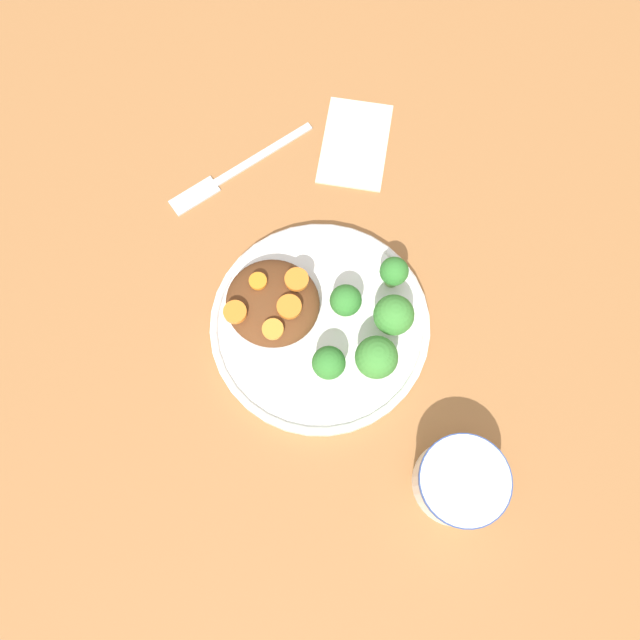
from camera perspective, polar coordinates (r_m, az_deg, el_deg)
ground_plane at (r=0.72m, az=0.00°, el=-0.72°), size 4.00×4.00×0.00m
plate at (r=0.71m, az=0.00°, el=-0.48°), size 0.25×0.25×0.02m
dip_bowl at (r=0.68m, az=12.70°, el=-14.20°), size 0.09×0.09×0.06m
stew_mound at (r=0.70m, az=-4.34°, el=1.57°), size 0.10×0.11×0.03m
broccoli_floret_0 at (r=0.67m, az=0.80°, el=-3.97°), size 0.04×0.04×0.05m
broccoli_floret_1 at (r=0.68m, az=6.75°, el=0.43°), size 0.04×0.04×0.06m
broccoli_floret_2 at (r=0.68m, az=2.36°, el=1.74°), size 0.04×0.04×0.05m
broccoli_floret_3 at (r=0.66m, az=5.17°, el=-3.47°), size 0.05×0.05×0.06m
broccoli_floret_4 at (r=0.70m, az=6.77°, el=4.37°), size 0.03×0.03×0.05m
carrot_slice_0 at (r=0.69m, az=-5.50°, el=3.87°), size 0.02×0.02×0.01m
carrot_slice_1 at (r=0.67m, az=-2.83°, el=1.22°), size 0.03×0.03×0.01m
carrot_slice_2 at (r=0.67m, az=-4.34°, el=-0.84°), size 0.02×0.02×0.00m
carrot_slice_3 at (r=0.68m, az=-7.77°, el=0.73°), size 0.03×0.03×0.01m
carrot_slice_4 at (r=0.68m, az=-2.15°, el=3.73°), size 0.03×0.03×0.01m
fork at (r=0.81m, az=-8.34°, el=13.03°), size 0.19×0.10×0.01m
napkin at (r=0.82m, az=3.22°, el=15.87°), size 0.15×0.12×0.01m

